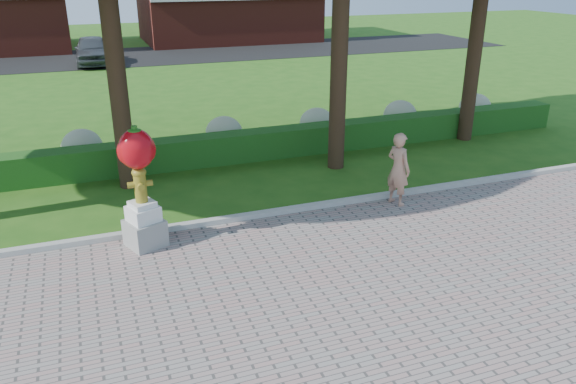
# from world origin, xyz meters

# --- Properties ---
(ground) EXTENTS (100.00, 100.00, 0.00)m
(ground) POSITION_xyz_m (0.00, 0.00, 0.00)
(ground) COLOR #275916
(ground) RESTS_ON ground
(curb) EXTENTS (40.00, 0.18, 0.15)m
(curb) POSITION_xyz_m (0.00, 3.00, 0.07)
(curb) COLOR #ADADA5
(curb) RESTS_ON ground
(lawn_hedge) EXTENTS (24.00, 0.70, 0.80)m
(lawn_hedge) POSITION_xyz_m (0.00, 7.00, 0.40)
(lawn_hedge) COLOR #204E16
(lawn_hedge) RESTS_ON ground
(hydrangea_row) EXTENTS (20.10, 1.10, 0.99)m
(hydrangea_row) POSITION_xyz_m (0.57, 8.00, 0.55)
(hydrangea_row) COLOR #BFC496
(hydrangea_row) RESTS_ON ground
(street) EXTENTS (50.00, 8.00, 0.02)m
(street) POSITION_xyz_m (0.00, 28.00, 0.01)
(street) COLOR black
(street) RESTS_ON ground
(hydrant_sculpture) EXTENTS (0.85, 0.85, 2.43)m
(hydrant_sculpture) POSITION_xyz_m (-2.02, 2.50, 1.33)
(hydrant_sculpture) COLOR gray
(hydrant_sculpture) RESTS_ON walkway
(woman) EXTENTS (0.58, 0.72, 1.70)m
(woman) POSITION_xyz_m (3.69, 2.60, 0.89)
(woman) COLOR tan
(woman) RESTS_ON walkway
(parked_car) EXTENTS (1.91, 4.56, 1.54)m
(parked_car) POSITION_xyz_m (-1.92, 25.80, 0.79)
(parked_car) COLOR #404448
(parked_car) RESTS_ON street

